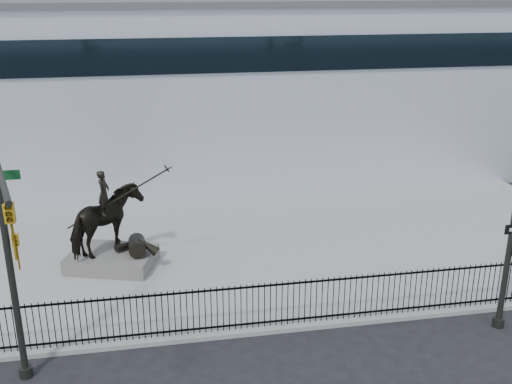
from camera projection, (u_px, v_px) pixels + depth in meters
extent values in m
plane|color=black|center=(280.00, 353.00, 17.26)|extent=(120.00, 120.00, 0.00)
cube|color=gray|center=(242.00, 250.00, 23.73)|extent=(30.00, 12.00, 0.15)
cube|color=silver|center=(205.00, 85.00, 34.32)|extent=(44.00, 14.00, 9.00)
cube|color=black|center=(271.00, 322.00, 18.32)|extent=(22.00, 0.05, 0.05)
cube|color=black|center=(271.00, 285.00, 17.90)|extent=(22.00, 0.05, 0.05)
cube|color=black|center=(271.00, 304.00, 18.12)|extent=(22.00, 0.03, 1.50)
cube|color=#615F59|center=(112.00, 259.00, 22.14)|extent=(3.52, 2.91, 0.57)
imported|color=black|center=(109.00, 222.00, 21.64)|extent=(2.69, 2.91, 2.42)
imported|color=black|center=(104.00, 193.00, 21.28)|extent=(0.55, 0.69, 1.64)
cylinder|color=black|center=(116.00, 200.00, 21.31)|extent=(3.72, 1.24, 2.46)
cylinder|color=black|center=(26.00, 372.00, 16.21)|extent=(0.36, 0.36, 0.30)
cylinder|color=black|center=(9.00, 260.00, 15.10)|extent=(0.18, 0.18, 7.00)
imported|color=gold|center=(12.00, 232.00, 10.54)|extent=(0.18, 0.22, 1.10)
imported|color=gold|center=(17.00, 252.00, 15.07)|extent=(0.16, 0.20, 1.00)
cylinder|color=black|center=(498.00, 322.00, 18.58)|extent=(0.36, 0.36, 0.30)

